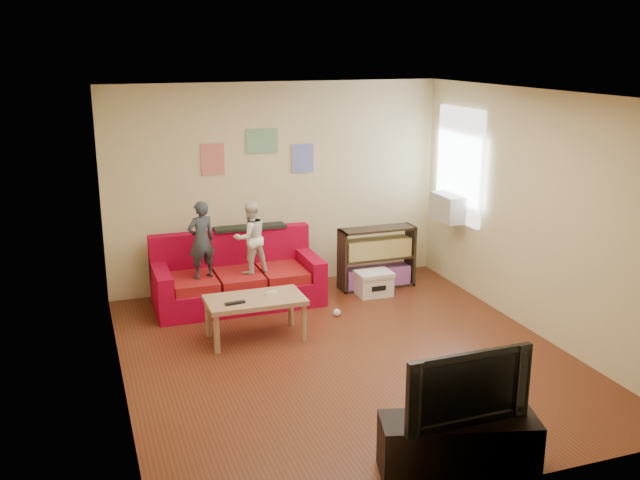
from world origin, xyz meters
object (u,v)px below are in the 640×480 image
object	(u,v)px
sofa	(237,279)
child_b	(250,238)
coffee_table	(255,304)
file_box	(374,283)
television	(462,384)
tv_stand	(458,446)
child_a	(201,240)
bookshelf	(377,261)

from	to	relation	value
sofa	child_b	world-z (taller)	child_b
coffee_table	file_box	size ratio (longest dim) A/B	2.34
sofa	television	bearing A→B (deg)	-79.86
sofa	tv_stand	size ratio (longest dim) A/B	1.73
sofa	file_box	world-z (taller)	sofa
file_box	tv_stand	distance (m)	4.00
sofa	child_a	bearing A→B (deg)	-159.36
child_a	child_b	distance (m)	0.60
coffee_table	television	bearing A→B (deg)	-74.75
sofa	coffee_table	xyz separation A→B (m)	(-0.07, -1.20, 0.11)
child_b	television	bearing A→B (deg)	84.87
sofa	child_b	xyz separation A→B (m)	(0.15, -0.17, 0.58)
file_box	television	xyz separation A→B (m)	(-0.99, -3.88, 0.58)
child_a	sofa	bearing A→B (deg)	-175.95
child_b	bookshelf	distance (m)	1.83
child_b	file_box	bearing A→B (deg)	161.20
child_b	bookshelf	bearing A→B (deg)	171.01
child_a	child_b	world-z (taller)	child_a
bookshelf	child_b	bearing A→B (deg)	-175.35
sofa	tv_stand	distance (m)	4.26
bookshelf	tv_stand	xyz separation A→B (m)	(-1.15, -4.16, -0.14)
bookshelf	television	size ratio (longest dim) A/B	1.01
child_a	child_b	xyz separation A→B (m)	(0.60, 0.00, -0.03)
coffee_table	child_b	bearing A→B (deg)	78.24
file_box	bookshelf	bearing A→B (deg)	60.58
bookshelf	file_box	distance (m)	0.39
child_a	television	world-z (taller)	child_a
bookshelf	tv_stand	world-z (taller)	bookshelf
sofa	child_a	xyz separation A→B (m)	(-0.45, -0.17, 0.60)
child_b	television	distance (m)	4.07
tv_stand	television	distance (m)	0.52
coffee_table	tv_stand	bearing A→B (deg)	-74.75
coffee_table	television	xyz separation A→B (m)	(0.82, -2.99, 0.33)
child_a	coffee_table	size ratio (longest dim) A/B	0.89
file_box	tv_stand	bearing A→B (deg)	-104.33
bookshelf	coffee_table	bearing A→B (deg)	-149.23
child_a	coffee_table	distance (m)	1.20
child_a	coffee_table	world-z (taller)	child_a
tv_stand	file_box	bearing A→B (deg)	90.97
child_a	television	bearing A→B (deg)	90.05
child_a	television	size ratio (longest dim) A/B	0.93
child_b	coffee_table	xyz separation A→B (m)	(-0.21, -1.03, -0.47)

